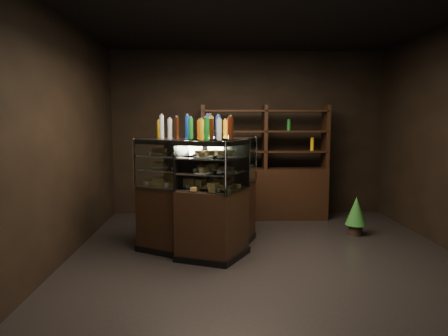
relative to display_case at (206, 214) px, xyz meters
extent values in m
plane|color=black|center=(0.76, -0.30, -0.50)|extent=(5.00, 5.00, 0.00)
cube|color=black|center=(0.76, 2.20, 1.00)|extent=(5.00, 0.02, 3.00)
cube|color=black|center=(0.76, -2.80, 1.00)|extent=(5.00, 0.02, 3.00)
cube|color=black|center=(-1.74, -0.30, 1.00)|extent=(0.02, 5.00, 3.00)
cube|color=black|center=(0.76, -0.30, 2.50)|extent=(5.00, 5.00, 0.02)
cube|color=black|center=(0.17, 0.06, -0.06)|extent=(1.11, 1.49, 0.88)
cube|color=black|center=(0.17, 0.06, -0.46)|extent=(1.15, 1.54, 0.08)
cube|color=black|center=(0.17, 0.06, 0.96)|extent=(1.11, 1.49, 0.06)
cube|color=silver|center=(0.17, 0.06, 0.38)|extent=(1.04, 1.42, 0.02)
cube|color=silver|center=(0.17, 0.06, 0.59)|extent=(1.04, 1.42, 0.02)
cube|color=silver|center=(0.17, 0.06, 0.78)|extent=(1.04, 1.42, 0.02)
cube|color=white|center=(0.49, -0.06, 0.68)|extent=(0.50, 1.25, 0.62)
cylinder|color=silver|center=(0.73, 0.56, 0.68)|extent=(0.03, 0.03, 0.64)
cylinder|color=silver|center=(0.24, -0.68, 0.68)|extent=(0.03, 0.03, 0.64)
cube|color=black|center=(-0.18, -0.06, -0.06)|extent=(1.49, 1.25, 0.88)
cube|color=black|center=(-0.18, -0.06, -0.46)|extent=(1.54, 1.28, 0.08)
cube|color=black|center=(-0.18, -0.06, 0.96)|extent=(1.49, 1.25, 0.06)
cube|color=silver|center=(-0.18, -0.06, 0.38)|extent=(1.42, 1.17, 0.02)
cube|color=silver|center=(-0.18, -0.06, 0.59)|extent=(1.42, 1.17, 0.02)
cube|color=silver|center=(-0.18, -0.06, 0.78)|extent=(1.42, 1.17, 0.02)
cube|color=white|center=(-0.35, -0.36, 0.68)|extent=(1.17, 0.67, 0.62)
cylinder|color=silver|center=(0.24, -0.68, 0.68)|extent=(0.03, 0.03, 0.64)
cylinder|color=silver|center=(-0.92, -0.02, 0.68)|extent=(0.03, 0.03, 0.64)
cube|color=gold|center=(0.00, -0.47, 0.42)|extent=(0.15, 0.20, 0.06)
cube|color=gold|center=(0.06, -0.32, 0.42)|extent=(0.15, 0.20, 0.06)
cube|color=gold|center=(0.12, -0.17, 0.42)|extent=(0.15, 0.20, 0.06)
cube|color=gold|center=(0.18, -0.02, 0.42)|extent=(0.15, 0.20, 0.06)
cube|color=gold|center=(0.23, 0.13, 0.42)|extent=(0.15, 0.20, 0.06)
cube|color=gold|center=(0.29, 0.28, 0.42)|extent=(0.15, 0.20, 0.06)
cube|color=gold|center=(0.35, 0.42, 0.42)|extent=(0.15, 0.20, 0.06)
cube|color=gold|center=(0.41, 0.57, 0.42)|extent=(0.15, 0.20, 0.06)
cylinder|color=white|center=(-0.01, -0.41, 0.61)|extent=(0.24, 0.24, 0.02)
cube|color=gold|center=(-0.01, -0.41, 0.64)|extent=(0.14, 0.19, 0.05)
cylinder|color=white|center=(0.11, -0.09, 0.61)|extent=(0.24, 0.24, 0.02)
cube|color=gold|center=(0.11, -0.09, 0.64)|extent=(0.14, 0.19, 0.05)
cylinder|color=white|center=(0.24, 0.22, 0.61)|extent=(0.24, 0.24, 0.02)
cube|color=gold|center=(0.24, 0.22, 0.64)|extent=(0.14, 0.19, 0.05)
cylinder|color=white|center=(0.36, 0.54, 0.61)|extent=(0.24, 0.24, 0.02)
cube|color=gold|center=(0.36, 0.54, 0.64)|extent=(0.14, 0.19, 0.05)
cylinder|color=white|center=(-0.01, -0.41, 0.79)|extent=(0.24, 0.24, 0.02)
cube|color=gold|center=(-0.01, -0.41, 0.83)|extent=(0.14, 0.19, 0.05)
cylinder|color=white|center=(0.11, -0.09, 0.79)|extent=(0.24, 0.24, 0.02)
cube|color=gold|center=(0.11, -0.09, 0.83)|extent=(0.14, 0.19, 0.05)
cylinder|color=white|center=(0.24, 0.22, 0.79)|extent=(0.24, 0.24, 0.02)
cube|color=gold|center=(0.24, 0.22, 0.83)|extent=(0.14, 0.19, 0.05)
cylinder|color=white|center=(0.36, 0.54, 0.79)|extent=(0.24, 0.24, 0.02)
cube|color=gold|center=(0.36, 0.54, 0.83)|extent=(0.14, 0.19, 0.05)
cube|color=gold|center=(-0.68, 0.19, 0.42)|extent=(0.20, 0.17, 0.06)
cube|color=gold|center=(-0.54, 0.11, 0.42)|extent=(0.20, 0.17, 0.06)
cube|color=gold|center=(-0.40, 0.03, 0.42)|extent=(0.20, 0.17, 0.06)
cube|color=gold|center=(-0.26, -0.05, 0.42)|extent=(0.20, 0.17, 0.06)
cube|color=gold|center=(-0.12, -0.13, 0.42)|extent=(0.20, 0.17, 0.06)
cube|color=gold|center=(0.02, -0.21, 0.42)|extent=(0.20, 0.17, 0.06)
cube|color=gold|center=(0.16, -0.29, 0.42)|extent=(0.20, 0.17, 0.06)
cube|color=gold|center=(0.30, -0.37, 0.42)|extent=(0.20, 0.17, 0.06)
cylinder|color=white|center=(-0.62, 0.19, 0.61)|extent=(0.24, 0.24, 0.02)
cube|color=gold|center=(-0.62, 0.19, 0.64)|extent=(0.19, 0.16, 0.05)
cylinder|color=white|center=(-0.32, 0.02, 0.61)|extent=(0.24, 0.24, 0.02)
cube|color=gold|center=(-0.32, 0.02, 0.64)|extent=(0.19, 0.16, 0.05)
cylinder|color=white|center=(-0.03, -0.14, 0.61)|extent=(0.24, 0.24, 0.02)
cube|color=gold|center=(-0.03, -0.14, 0.64)|extent=(0.19, 0.16, 0.05)
cylinder|color=white|center=(0.27, -0.31, 0.61)|extent=(0.24, 0.24, 0.02)
cube|color=gold|center=(0.27, -0.31, 0.64)|extent=(0.19, 0.16, 0.05)
cylinder|color=white|center=(-0.62, 0.19, 0.79)|extent=(0.24, 0.24, 0.02)
cube|color=gold|center=(-0.62, 0.19, 0.83)|extent=(0.19, 0.16, 0.05)
cylinder|color=white|center=(-0.32, 0.02, 0.79)|extent=(0.24, 0.24, 0.02)
cube|color=gold|center=(-0.32, 0.02, 0.83)|extent=(0.19, 0.16, 0.05)
cylinder|color=white|center=(-0.03, -0.14, 0.79)|extent=(0.24, 0.24, 0.02)
cube|color=gold|center=(-0.03, -0.14, 0.83)|extent=(0.19, 0.16, 0.05)
cylinder|color=white|center=(0.27, -0.31, 0.79)|extent=(0.24, 0.24, 0.02)
cube|color=gold|center=(0.27, -0.31, 0.83)|extent=(0.19, 0.16, 0.05)
cylinder|color=#0F38B2|center=(-0.03, -0.46, 1.13)|extent=(0.06, 0.06, 0.28)
cylinder|color=silver|center=(-0.03, -0.46, 1.28)|extent=(0.03, 0.03, 0.02)
cylinder|color=#B20C0A|center=(0.01, -0.36, 1.13)|extent=(0.06, 0.06, 0.28)
cylinder|color=silver|center=(0.01, -0.36, 1.28)|extent=(0.03, 0.03, 0.02)
cylinder|color=#D8590A|center=(0.05, -0.25, 1.13)|extent=(0.06, 0.06, 0.28)
cylinder|color=silver|center=(0.05, -0.25, 1.28)|extent=(0.03, 0.03, 0.02)
cylinder|color=yellow|center=(0.09, -0.15, 1.13)|extent=(0.06, 0.06, 0.28)
cylinder|color=silver|center=(0.09, -0.15, 1.28)|extent=(0.03, 0.03, 0.02)
cylinder|color=silver|center=(0.13, -0.04, 1.13)|extent=(0.06, 0.06, 0.28)
cylinder|color=silver|center=(0.13, -0.04, 1.28)|extent=(0.03, 0.03, 0.02)
cylinder|color=black|center=(0.17, 0.06, 1.13)|extent=(0.06, 0.06, 0.28)
cylinder|color=silver|center=(0.17, 0.06, 1.28)|extent=(0.03, 0.03, 0.02)
cylinder|color=#147223|center=(0.22, 0.17, 1.13)|extent=(0.06, 0.06, 0.28)
cylinder|color=silver|center=(0.22, 0.17, 1.28)|extent=(0.03, 0.03, 0.02)
cylinder|color=#0F38B2|center=(0.26, 0.27, 1.13)|extent=(0.06, 0.06, 0.28)
cylinder|color=silver|center=(0.26, 0.27, 1.28)|extent=(0.03, 0.03, 0.02)
cylinder|color=#B20C0A|center=(0.30, 0.38, 1.13)|extent=(0.06, 0.06, 0.28)
cylinder|color=silver|center=(0.30, 0.38, 1.28)|extent=(0.03, 0.03, 0.02)
cylinder|color=#D8590A|center=(0.34, 0.48, 1.13)|extent=(0.06, 0.06, 0.28)
cylinder|color=silver|center=(0.34, 0.48, 1.28)|extent=(0.03, 0.03, 0.02)
cylinder|color=yellow|center=(0.38, 0.59, 1.13)|extent=(0.06, 0.06, 0.28)
cylinder|color=silver|center=(0.38, 0.59, 1.28)|extent=(0.03, 0.03, 0.02)
cylinder|color=#0F38B2|center=(-0.66, 0.22, 1.13)|extent=(0.06, 0.06, 0.28)
cylinder|color=silver|center=(-0.66, 0.22, 1.28)|extent=(0.03, 0.03, 0.02)
cylinder|color=#B20C0A|center=(-0.57, 0.16, 1.13)|extent=(0.06, 0.06, 0.28)
cylinder|color=silver|center=(-0.57, 0.16, 1.28)|extent=(0.03, 0.03, 0.02)
cylinder|color=#D8590A|center=(-0.47, 0.11, 1.13)|extent=(0.06, 0.06, 0.28)
cylinder|color=silver|center=(-0.47, 0.11, 1.28)|extent=(0.03, 0.03, 0.02)
cylinder|color=yellow|center=(-0.37, 0.05, 1.13)|extent=(0.06, 0.06, 0.28)
cylinder|color=silver|center=(-0.37, 0.05, 1.28)|extent=(0.03, 0.03, 0.02)
cylinder|color=silver|center=(-0.27, 0.00, 1.13)|extent=(0.06, 0.06, 0.28)
cylinder|color=silver|center=(-0.27, 0.00, 1.28)|extent=(0.03, 0.03, 0.02)
cylinder|color=black|center=(-0.18, -0.06, 1.13)|extent=(0.06, 0.06, 0.28)
cylinder|color=silver|center=(-0.18, -0.06, 1.28)|extent=(0.03, 0.03, 0.02)
cylinder|color=#147223|center=(-0.08, -0.12, 1.13)|extent=(0.06, 0.06, 0.28)
cylinder|color=silver|center=(-0.08, -0.12, 1.28)|extent=(0.03, 0.03, 0.02)
cylinder|color=#0F38B2|center=(0.02, -0.17, 1.13)|extent=(0.06, 0.06, 0.28)
cylinder|color=silver|center=(0.02, -0.17, 1.28)|extent=(0.03, 0.03, 0.02)
cylinder|color=#B20C0A|center=(0.12, -0.23, 1.13)|extent=(0.06, 0.06, 0.28)
cylinder|color=silver|center=(0.12, -0.23, 1.28)|extent=(0.03, 0.03, 0.02)
cylinder|color=#D8590A|center=(0.22, -0.28, 1.13)|extent=(0.06, 0.06, 0.28)
cylinder|color=silver|center=(0.22, -0.28, 1.28)|extent=(0.03, 0.03, 0.02)
cylinder|color=yellow|center=(0.31, -0.34, 1.13)|extent=(0.06, 0.06, 0.28)
cylinder|color=silver|center=(0.31, -0.34, 1.28)|extent=(0.03, 0.03, 0.02)
cylinder|color=black|center=(2.28, 0.66, -0.42)|extent=(0.21, 0.21, 0.16)
cone|color=#185525|center=(2.28, 0.66, -0.13)|extent=(0.31, 0.31, 0.43)
cone|color=#185525|center=(2.28, 0.66, 0.01)|extent=(0.24, 0.24, 0.30)
cube|color=black|center=(1.02, 1.75, -0.05)|extent=(2.21, 0.44, 0.90)
cube|color=black|center=(-0.06, 1.76, 0.95)|extent=(0.06, 0.38, 1.10)
cube|color=black|center=(1.02, 1.75, 0.95)|extent=(0.06, 0.38, 1.10)
cube|color=black|center=(2.09, 1.74, 0.95)|extent=(0.06, 0.38, 1.10)
cube|color=black|center=(1.02, 1.75, 0.70)|extent=(2.16, 0.40, 0.03)
cube|color=black|center=(1.02, 1.75, 1.05)|extent=(2.16, 0.40, 0.03)
cube|color=black|center=(1.02, 1.75, 1.40)|extent=(2.16, 0.40, 0.03)
cylinder|color=#0F38B2|center=(0.18, 1.76, 0.82)|extent=(0.06, 0.06, 0.22)
cylinder|color=#B20C0A|center=(0.60, 1.75, 0.82)|extent=(0.06, 0.06, 0.22)
cylinder|color=#D8590A|center=(1.02, 1.75, 0.82)|extent=(0.06, 0.06, 0.22)
cylinder|color=yellow|center=(1.44, 1.75, 0.82)|extent=(0.06, 0.06, 0.22)
cylinder|color=silver|center=(1.85, 1.74, 0.82)|extent=(0.06, 0.06, 0.22)
camera|label=1|loc=(0.07, -5.20, 1.22)|focal=32.00mm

